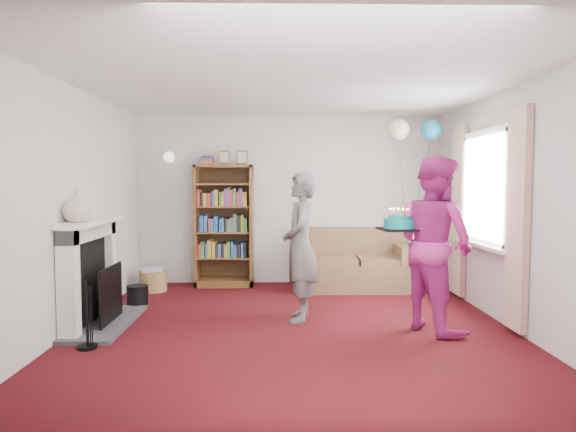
{
  "coord_description": "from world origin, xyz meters",
  "views": [
    {
      "loc": [
        -0.16,
        -5.2,
        1.51
      ],
      "look_at": [
        -0.04,
        0.6,
        1.13
      ],
      "focal_mm": 32.0,
      "sensor_mm": 36.0,
      "label": 1
    }
  ],
  "objects_px": {
    "sofa": "(356,266)",
    "birthday_cake": "(399,223)",
    "person_striped": "(300,247)",
    "person_magenta": "(435,243)",
    "bookcase": "(224,226)"
  },
  "relations": [
    {
      "from": "sofa",
      "to": "birthday_cake",
      "type": "bearing_deg",
      "value": -85.63
    },
    {
      "from": "person_striped",
      "to": "person_magenta",
      "type": "bearing_deg",
      "value": 77.67
    },
    {
      "from": "bookcase",
      "to": "sofa",
      "type": "bearing_deg",
      "value": -7.0
    },
    {
      "from": "birthday_cake",
      "to": "bookcase",
      "type": "bearing_deg",
      "value": 130.85
    },
    {
      "from": "sofa",
      "to": "person_magenta",
      "type": "height_order",
      "value": "person_magenta"
    },
    {
      "from": "sofa",
      "to": "birthday_cake",
      "type": "relative_size",
      "value": 4.19
    },
    {
      "from": "birthday_cake",
      "to": "person_striped",
      "type": "bearing_deg",
      "value": 158.17
    },
    {
      "from": "sofa",
      "to": "person_striped",
      "type": "distance_m",
      "value": 1.98
    },
    {
      "from": "bookcase",
      "to": "sofa",
      "type": "distance_m",
      "value": 1.99
    },
    {
      "from": "bookcase",
      "to": "person_magenta",
      "type": "height_order",
      "value": "bookcase"
    },
    {
      "from": "bookcase",
      "to": "sofa",
      "type": "xyz_separation_m",
      "value": [
        1.9,
        -0.23,
        -0.55
      ]
    },
    {
      "from": "person_magenta",
      "to": "bookcase",
      "type": "bearing_deg",
      "value": 20.75
    },
    {
      "from": "bookcase",
      "to": "sofa",
      "type": "relative_size",
      "value": 1.24
    },
    {
      "from": "person_striped",
      "to": "person_magenta",
      "type": "height_order",
      "value": "person_magenta"
    },
    {
      "from": "bookcase",
      "to": "person_striped",
      "type": "xyz_separation_m",
      "value": [
        1.03,
        -1.94,
        -0.06
      ]
    }
  ]
}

